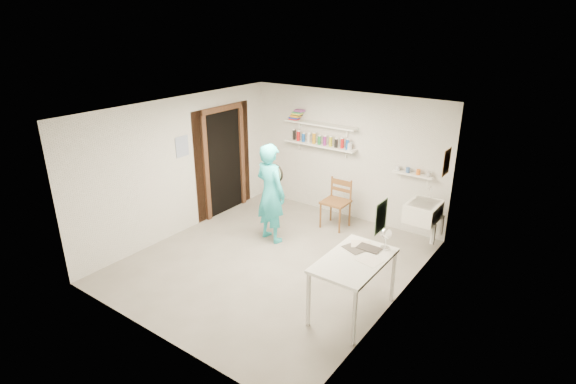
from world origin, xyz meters
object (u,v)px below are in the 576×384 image
Objects in this scene: man at (271,193)px; wall_clock at (276,173)px; belfast_sink at (423,211)px; wooden_chair at (336,202)px; work_table at (353,286)px; desk_lamp at (386,233)px.

wall_clock is at bearing -68.00° from man.
man is at bearing -153.63° from belfast_sink.
wall_clock is at bearing -129.24° from wooden_chair.
work_table is at bearing -19.08° from wall_clock.
wooden_chair is 2.59m from work_table.
man is 2.40m from desk_lamp.
wooden_chair is 6.62× the size of desk_lamp.
man is 0.36m from wall_clock.
wooden_chair is 0.83× the size of work_table.
work_table is 0.80m from desk_lamp.
man reaches higher than work_table.
work_table is 8.00× the size of desk_lamp.
belfast_sink is 2.50m from wall_clock.
belfast_sink is at bearing 1.07° from wooden_chair.
wall_clock is (-0.04, 0.22, 0.29)m from man.
belfast_sink is at bearing 92.93° from desk_lamp.
work_table is at bearing -112.42° from desk_lamp.
wall_clock is 0.26× the size of work_table.
man reaches higher than desk_lamp.
desk_lamp is (0.09, -1.68, 0.31)m from belfast_sink.
belfast_sink is 1.61m from wooden_chair.
desk_lamp is at bearing -7.31° from wall_clock.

